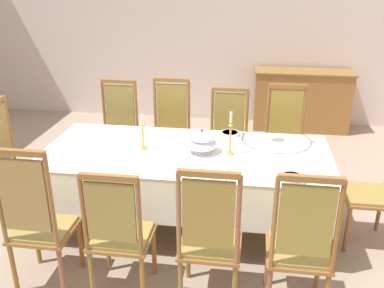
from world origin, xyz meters
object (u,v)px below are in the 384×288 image
at_px(chair_north_b, 170,132).
at_px(chair_north_c, 228,137).
at_px(chair_south_c, 210,237).
at_px(chair_head_west, 14,160).
at_px(candlestick_east, 230,137).
at_px(bowl_near_left, 212,171).
at_px(bowl_far_left, 292,178).
at_px(chair_south_b, 119,232).
at_px(chair_south_d, 300,244).
at_px(chair_north_d, 284,139).
at_px(soup_tureen, 202,141).
at_px(sideboard, 301,100).
at_px(dining_table, 186,159).
at_px(spoon_secondary, 243,134).
at_px(candlestick_west, 143,135).
at_px(bowl_near_right, 230,133).
at_px(spoon_primary, 227,173).
at_px(chair_south_a, 37,220).
at_px(chair_north_a, 118,130).
at_px(chair_head_east, 378,186).

height_order(chair_north_b, chair_north_c, chair_north_b).
distance_m(chair_south_c, chair_head_west, 2.22).
relative_size(candlestick_east, bowl_near_left, 2.10).
bearing_deg(chair_south_c, bowl_far_left, 42.18).
xyz_separation_m(chair_south_b, chair_south_d, (1.27, -0.01, 0.03)).
bearing_deg(chair_north_d, soup_tureen, 50.73).
bearing_deg(bowl_near_left, chair_north_b, 113.70).
xyz_separation_m(soup_tureen, sideboard, (1.16, 2.91, -0.44)).
xyz_separation_m(dining_table, bowl_near_left, (0.27, -0.41, 0.10)).
distance_m(candlestick_east, spoon_secondary, 0.51).
xyz_separation_m(candlestick_west, bowl_near_right, (0.75, 0.45, -0.11)).
relative_size(spoon_secondary, sideboard, 0.12).
bearing_deg(spoon_primary, chair_south_b, -141.66).
xyz_separation_m(chair_north_d, candlestick_east, (-0.54, -0.97, 0.37)).
bearing_deg(bowl_near_left, sideboard, 72.78).
distance_m(candlestick_east, bowl_far_left, 0.69).
height_order(chair_south_c, chair_north_d, chair_north_d).
bearing_deg(chair_north_b, chair_south_c, 108.66).
height_order(candlestick_east, bowl_near_right, candlestick_east).
distance_m(chair_south_c, candlestick_west, 1.25).
distance_m(chair_north_c, bowl_near_right, 0.57).
height_order(chair_south_a, sideboard, chair_south_a).
bearing_deg(chair_south_b, dining_table, 70.77).
height_order(chair_north_a, bowl_far_left, chair_north_a).
height_order(chair_head_east, bowl_near_left, chair_head_east).
bearing_deg(spoon_secondary, chair_head_east, -20.11).
relative_size(chair_south_c, chair_head_east, 1.02).
height_order(candlestick_west, bowl_near_left, candlestick_west).
distance_m(chair_head_west, chair_head_east, 3.36).
bearing_deg(bowl_far_left, bowl_near_right, 120.48).
height_order(soup_tureen, bowl_near_left, soup_tureen).
relative_size(dining_table, chair_north_d, 2.20).
height_order(chair_north_c, soup_tureen, chair_north_c).
xyz_separation_m(spoon_secondary, sideboard, (0.81, 2.43, -0.34)).
xyz_separation_m(chair_north_c, spoon_secondary, (0.17, -0.49, 0.23)).
bearing_deg(chair_head_east, soup_tureen, 90.00).
height_order(chair_head_west, bowl_near_right, chair_head_west).
relative_size(bowl_near_left, bowl_far_left, 0.93).
bearing_deg(chair_south_d, spoon_primary, 132.84).
height_order(chair_north_a, candlestick_west, chair_north_a).
xyz_separation_m(chair_head_east, bowl_near_right, (-1.31, 0.45, 0.24)).
height_order(chair_south_a, chair_south_b, chair_south_a).
height_order(chair_north_a, spoon_secondary, chair_north_a).
bearing_deg(spoon_primary, candlestick_west, 153.69).
xyz_separation_m(chair_head_west, chair_head_east, (3.36, -0.00, -0.02)).
bearing_deg(chair_north_c, candlestick_west, 53.76).
relative_size(dining_table, chair_south_b, 2.37).
height_order(chair_south_c, bowl_near_left, chair_south_c).
xyz_separation_m(candlestick_west, spoon_primary, (0.78, -0.39, -0.13)).
distance_m(chair_south_d, candlestick_east, 1.17).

